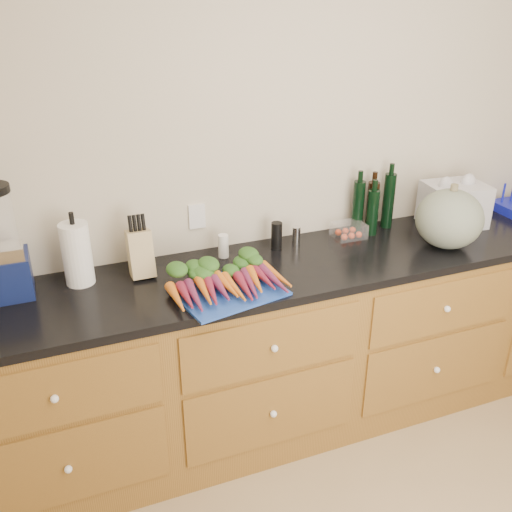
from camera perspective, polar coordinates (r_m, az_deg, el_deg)
name	(u,v)px	position (r m, az deg, el deg)	size (l,w,h in m)	color
wall_back	(308,165)	(2.92, 5.26, 9.04)	(4.10, 0.05, 2.60)	beige
cabinets	(330,340)	(3.02, 7.37, -8.34)	(3.60, 0.64, 0.90)	brown
countertop	(335,259)	(2.79, 7.86, -0.30)	(3.64, 0.62, 0.04)	black
cutting_board	(229,291)	(2.43, -2.75, -3.55)	(0.44, 0.33, 0.01)	#2047AB
carrots	(226,281)	(2.45, -3.06, -2.47)	(0.50, 0.34, 0.07)	orange
squash	(449,219)	(2.95, 18.77, 3.54)	(0.33, 0.33, 0.29)	#5E6A59
blender_appliance	(2,250)	(2.54, -24.08, 0.59)	(0.19, 0.19, 0.48)	#101A4C
paper_towel	(77,254)	(2.57, -17.47, 0.19)	(0.12, 0.12, 0.28)	white
knife_block	(140,253)	(2.59, -11.48, 0.25)	(0.10, 0.10, 0.21)	tan
grinder_salt	(223,246)	(2.72, -3.28, 1.00)	(0.05, 0.05, 0.11)	white
grinder_pepper	(277,235)	(2.81, 2.07, 2.07)	(0.05, 0.05, 0.14)	black
canister_chrome	(296,236)	(2.86, 4.04, 2.02)	(0.04, 0.04, 0.10)	silver
tomato_box	(349,230)	(2.98, 9.26, 2.55)	(0.16, 0.13, 0.07)	white
bottles	(373,206)	(3.06, 11.63, 4.91)	(0.25, 0.13, 0.29)	black
grocery_bag	(454,204)	(3.26, 19.17, 4.89)	(0.31, 0.25, 0.23)	silver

